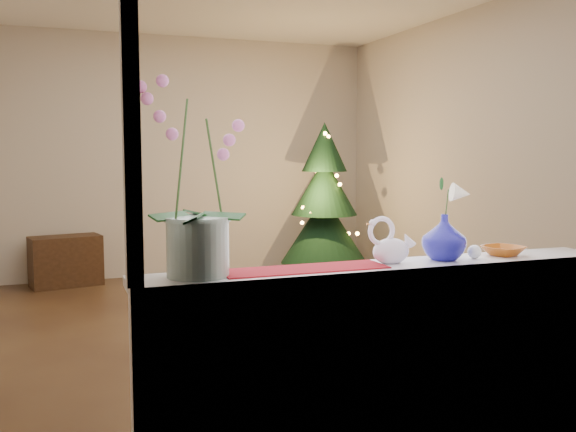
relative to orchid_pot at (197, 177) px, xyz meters
name	(u,v)px	position (x,y,z in m)	size (l,w,h in m)	color
ground	(239,330)	(0.82, 2.36, -1.31)	(5.00, 5.00, 0.00)	#352015
wall_back	(178,157)	(0.82, 4.86, 0.04)	(4.50, 0.10, 2.70)	#BCB2A4
wall_front	(403,165)	(0.82, -0.14, 0.04)	(4.50, 0.10, 2.70)	#BCB2A4
wall_right	(481,158)	(3.07, 2.36, 0.04)	(0.10, 5.00, 2.70)	#BCB2A4
window_apron	(395,378)	(0.82, -0.10, -0.87)	(2.20, 0.08, 0.88)	white
windowsill	(386,269)	(0.82, -0.01, -0.41)	(2.20, 0.26, 0.04)	white
window_frame	(401,79)	(0.82, -0.11, 0.39)	(2.22, 0.06, 1.60)	white
runner	(305,269)	(0.44, -0.01, -0.38)	(0.70, 0.20, 0.01)	maroon
orchid_pot	(197,177)	(0.00, 0.00, 0.00)	(0.26, 0.26, 0.77)	beige
swan	(391,241)	(0.85, 0.00, -0.29)	(0.23, 0.11, 0.20)	white
blue_vase	(444,234)	(1.12, 0.00, -0.27)	(0.23, 0.23, 0.24)	navy
lily	(445,187)	(1.12, 0.00, -0.06)	(0.13, 0.08, 0.18)	white
paperweight	(474,252)	(1.27, -0.02, -0.35)	(0.06, 0.06, 0.06)	white
amber_dish	(503,251)	(1.45, 0.00, -0.37)	(0.16, 0.16, 0.04)	#A14D13
xmas_tree	(324,202)	(2.24, 3.94, -0.44)	(0.94, 0.94, 1.72)	black
side_table	(66,261)	(-0.42, 4.61, -1.04)	(0.71, 0.35, 0.53)	black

